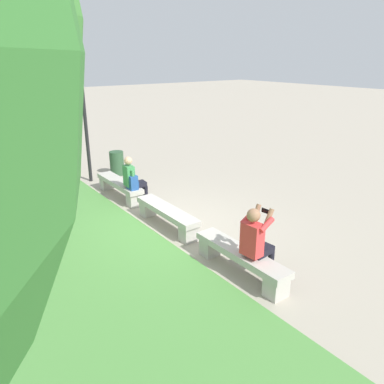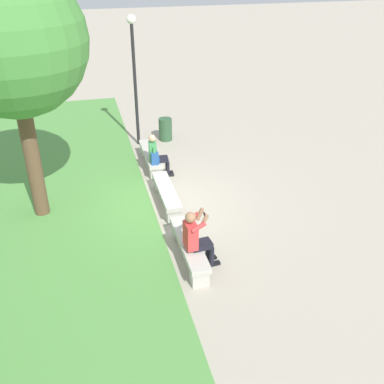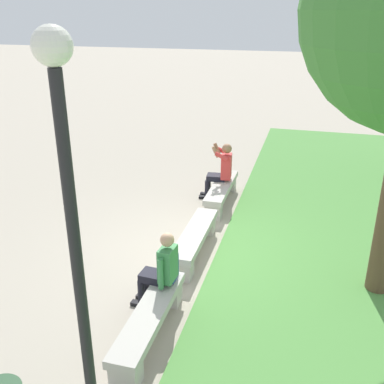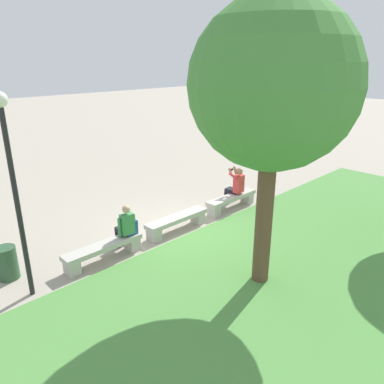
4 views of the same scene
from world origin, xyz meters
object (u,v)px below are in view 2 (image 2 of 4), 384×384
at_px(bench_main, 189,247).
at_px(tree_behind_wall, 10,42).
at_px(bench_mid, 151,157).
at_px(person_distant, 157,154).
at_px(lamp_post, 134,64).
at_px(trash_bin, 165,129).
at_px(person_photographer, 196,236).
at_px(backpack, 155,158).
at_px(bench_near, 167,194).

height_order(bench_main, tree_behind_wall, tree_behind_wall).
bearing_deg(bench_mid, person_distant, -174.50).
height_order(bench_main, person_distant, person_distant).
bearing_deg(lamp_post, person_distant, -175.98).
height_order(bench_mid, trash_bin, trash_bin).
relative_size(person_distant, tree_behind_wall, 0.22).
relative_size(person_photographer, person_distant, 1.05).
xyz_separation_m(person_photographer, backpack, (4.16, 0.09, -0.11)).
relative_size(person_photographer, backpack, 3.08).
relative_size(bench_near, trash_bin, 2.67).
bearing_deg(bench_main, person_distant, -0.95).
bearing_deg(person_photographer, tree_behind_wall, 46.90).
bearing_deg(person_distant, person_photographer, -179.85).
distance_m(backpack, lamp_post, 3.27).
xyz_separation_m(bench_main, person_distant, (4.00, -0.07, 0.37)).
height_order(backpack, tree_behind_wall, tree_behind_wall).
bearing_deg(backpack, trash_bin, -17.44).
relative_size(bench_main, person_photographer, 1.52).
bearing_deg(lamp_post, bench_main, -179.05).
relative_size(backpack, trash_bin, 0.57).
bearing_deg(bench_mid, bench_near, 180.00).
bearing_deg(bench_near, backpack, 0.58).
bearing_deg(bench_mid, backpack, 178.88).
distance_m(person_photographer, lamp_post, 7.00).
xyz_separation_m(bench_mid, person_distant, (-0.69, -0.07, 0.37)).
height_order(bench_main, lamp_post, lamp_post).
relative_size(tree_behind_wall, trash_bin, 7.62).
relative_size(trash_bin, lamp_post, 0.18).
relative_size(person_distant, trash_bin, 1.68).
height_order(person_distant, tree_behind_wall, tree_behind_wall).
bearing_deg(trash_bin, bench_mid, 156.33).
xyz_separation_m(bench_main, lamp_post, (6.46, 0.11, 2.34)).
bearing_deg(bench_near, trash_bin, -11.09).
relative_size(bench_main, tree_behind_wall, 0.35).
relative_size(bench_mid, lamp_post, 0.49).
bearing_deg(backpack, person_photographer, -178.72).
distance_m(tree_behind_wall, trash_bin, 6.66).
bearing_deg(person_distant, tree_behind_wall, 112.92).
relative_size(bench_mid, backpack, 4.67).
xyz_separation_m(bench_mid, lamp_post, (1.78, 0.11, 2.34)).
bearing_deg(lamp_post, trash_bin, -82.76).
xyz_separation_m(trash_bin, lamp_post, (-0.12, 0.94, 2.26)).
relative_size(bench_near, bench_mid, 1.00).
bearing_deg(lamp_post, bench_near, -178.51).
bearing_deg(person_photographer, backpack, 1.28).
height_order(bench_mid, backpack, backpack).
bearing_deg(person_photographer, person_distant, 0.15).
distance_m(bench_mid, trash_bin, 2.07).
height_order(person_distant, backpack, person_distant).
bearing_deg(lamp_post, person_photographer, -178.43).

